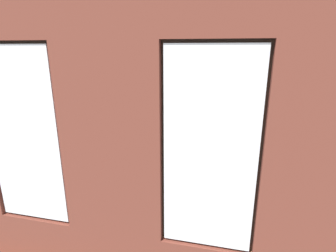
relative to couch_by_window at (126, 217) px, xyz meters
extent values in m
cube|color=#99663D|center=(-0.16, -2.27, -0.38)|extent=(6.60, 6.60, 0.10)
cube|color=brown|center=(-0.16, 0.65, 1.18)|extent=(1.02, 0.16, 3.03)
cube|color=brown|center=(-1.11, 0.65, 2.48)|extent=(0.87, 0.16, 0.45)
cube|color=white|center=(-1.11, 0.69, 1.30)|extent=(0.81, 0.03, 1.85)
cube|color=#38281E|center=(-1.11, 0.63, 1.30)|extent=(0.87, 0.04, 1.91)
cube|color=brown|center=(0.78, 0.65, 0.00)|extent=(0.87, 0.16, 0.67)
cube|color=brown|center=(0.78, 0.65, 2.48)|extent=(0.87, 0.16, 0.45)
cube|color=white|center=(0.78, 0.69, 1.30)|extent=(0.81, 0.03, 1.85)
cube|color=#38281E|center=(0.78, 0.63, 1.30)|extent=(0.87, 0.04, 1.91)
cube|color=#A87547|center=(-0.16, 0.55, 0.31)|extent=(2.96, 0.24, 0.06)
cube|color=black|center=(-0.16, 0.56, 1.60)|extent=(0.43, 0.03, 0.56)
cube|color=#A33875|center=(-0.16, 0.55, 1.60)|extent=(0.37, 0.01, 0.50)
cube|color=white|center=(2.78, -2.07, 1.18)|extent=(0.10, 5.60, 3.03)
cube|color=black|center=(0.00, -0.05, -0.12)|extent=(1.74, 0.85, 0.42)
cube|color=black|center=(0.00, 0.28, 0.28)|extent=(1.74, 0.24, 0.38)
cube|color=black|center=(-0.76, -0.05, 0.19)|extent=(0.22, 0.85, 0.24)
cube|color=black|center=(0.76, -0.05, 0.19)|extent=(0.22, 0.85, 0.24)
cube|color=black|center=(-0.32, -0.09, 0.15)|extent=(0.60, 0.65, 0.12)
cube|color=black|center=(0.32, -0.09, 0.15)|extent=(0.60, 0.65, 0.12)
cube|color=black|center=(-2.41, -1.85, -0.12)|extent=(0.94, 1.84, 0.42)
cube|color=black|center=(-2.74, -1.83, 0.28)|extent=(0.33, 1.80, 0.38)
cube|color=black|center=(-2.45, -2.63, 0.19)|extent=(0.86, 0.26, 0.24)
cube|color=black|center=(-2.37, -1.06, 0.19)|extent=(0.86, 0.26, 0.24)
cube|color=black|center=(-2.39, -2.19, 0.15)|extent=(0.68, 0.66, 0.12)
cube|color=black|center=(-2.35, -1.51, 0.15)|extent=(0.68, 0.66, 0.12)
cube|color=olive|center=(-0.07, -2.49, 0.06)|extent=(1.40, 0.81, 0.04)
cube|color=olive|center=(-0.71, -2.84, -0.15)|extent=(0.07, 0.07, 0.37)
cube|color=olive|center=(0.57, -2.84, -0.15)|extent=(0.07, 0.07, 0.37)
cube|color=olive|center=(-0.71, -2.15, -0.15)|extent=(0.07, 0.07, 0.37)
cube|color=olive|center=(0.57, -2.15, -0.15)|extent=(0.07, 0.07, 0.37)
cylinder|color=#33567F|center=(0.10, -2.59, 0.12)|extent=(0.08, 0.08, 0.09)
cylinder|color=brown|center=(0.35, -2.37, 0.12)|extent=(0.10, 0.10, 0.08)
sphere|color=#3D8E42|center=(0.35, -2.37, 0.21)|extent=(0.12, 0.12, 0.12)
cube|color=black|center=(-0.18, -2.37, 0.09)|extent=(0.15, 0.16, 0.02)
cube|color=black|center=(2.48, -2.14, -0.05)|extent=(1.13, 0.42, 0.57)
cube|color=black|center=(2.48, -2.14, 0.26)|extent=(0.52, 0.20, 0.05)
cube|color=black|center=(2.48, -2.14, 0.32)|extent=(0.06, 0.04, 0.06)
cube|color=black|center=(2.48, -2.14, 0.68)|extent=(1.18, 0.04, 0.66)
cube|color=black|center=(2.48, -2.16, 0.68)|extent=(1.13, 0.01, 0.61)
cylinder|color=olive|center=(0.97, -4.36, -0.19)|extent=(0.52, 0.52, 0.28)
ellipsoid|color=silver|center=(0.97, -4.36, 0.15)|extent=(1.15, 1.15, 0.46)
ellipsoid|color=navy|center=(1.06, -4.36, 0.27)|extent=(0.44, 0.44, 0.18)
cylinder|color=beige|center=(-1.32, -0.05, -0.18)|extent=(0.30, 0.30, 0.31)
cylinder|color=brown|center=(-1.32, -0.05, 0.25)|extent=(0.05, 0.05, 0.53)
cone|color=#3D8E42|center=(-1.09, -0.07, 0.75)|extent=(0.56, 0.18, 0.56)
cone|color=#3D8E42|center=(-1.29, 0.17, 0.75)|extent=(0.21, 0.57, 0.56)
cone|color=#3D8E42|center=(-1.47, 0.10, 0.76)|extent=(0.48, 0.47, 0.58)
cone|color=#3D8E42|center=(-1.50, -0.16, 0.76)|extent=(0.52, 0.39, 0.59)
cone|color=#3D8E42|center=(-1.29, -0.24, 0.78)|extent=(0.21, 0.51, 0.61)
cone|color=#1E5B28|center=(-2.41, 0.07, 0.48)|extent=(0.48, 0.17, 0.39)
cylinder|color=brown|center=(1.36, 0.10, -0.19)|extent=(0.25, 0.25, 0.28)
cylinder|color=brown|center=(1.36, 0.10, 0.11)|extent=(0.04, 0.04, 0.33)
cone|color=#3D8E42|center=(1.56, 0.12, 0.58)|extent=(0.57, 0.22, 0.71)
cone|color=#3D8E42|center=(1.53, 0.30, 0.54)|extent=(0.55, 0.59, 0.64)
cone|color=#3D8E42|center=(1.25, 0.38, 0.50)|extent=(0.41, 0.71, 0.57)
cone|color=#3D8E42|center=(1.12, 0.26, 0.52)|extent=(0.65, 0.51, 0.61)
cone|color=#3D8E42|center=(1.08, -0.02, 0.50)|extent=(0.71, 0.44, 0.57)
cone|color=#3D8E42|center=(1.31, -0.11, 0.58)|extent=(0.29, 0.60, 0.70)
cone|color=#3D8E42|center=(1.48, -0.09, 0.57)|extent=(0.46, 0.58, 0.69)
cylinder|color=#47423D|center=(1.93, -1.13, -0.17)|extent=(0.29, 0.29, 0.33)
cylinder|color=brown|center=(1.93, -1.13, 0.28)|extent=(0.05, 0.05, 0.55)
cone|color=#3D8E42|center=(2.12, -1.16, 0.72)|extent=(0.49, 0.20, 0.44)
cone|color=#3D8E42|center=(1.96, -0.93, 0.71)|extent=(0.19, 0.50, 0.41)
cone|color=#3D8E42|center=(1.74, -1.13, 0.72)|extent=(0.48, 0.15, 0.43)
cone|color=#3D8E42|center=(1.94, -1.27, 0.77)|extent=(0.14, 0.40, 0.50)
cylinder|color=#47423D|center=(-2.06, -3.19, -0.24)|extent=(0.17, 0.17, 0.18)
cylinder|color=brown|center=(-2.06, -3.19, -0.07)|extent=(0.03, 0.03, 0.16)
ellipsoid|color=#286B2D|center=(-2.06, -3.19, 0.11)|extent=(0.31, 0.31, 0.20)
cylinder|color=beige|center=(2.18, -4.52, -0.16)|extent=(0.33, 0.33, 0.34)
cylinder|color=brown|center=(2.18, -4.52, 0.15)|extent=(0.06, 0.06, 0.28)
cone|color=#3D8E42|center=(2.45, -4.52, 0.52)|extent=(0.64, 0.19, 0.59)
cone|color=#3D8E42|center=(2.31, -4.32, 0.55)|extent=(0.47, 0.59, 0.63)
cone|color=#3D8E42|center=(2.13, -4.33, 0.58)|extent=(0.32, 0.56, 0.67)
cone|color=#3D8E42|center=(1.96, -4.35, 0.50)|extent=(0.64, 0.53, 0.55)
cone|color=#3D8E42|center=(2.00, -4.64, 0.56)|extent=(0.57, 0.46, 0.65)
cone|color=#3D8E42|center=(2.11, -4.76, 0.53)|extent=(0.34, 0.65, 0.60)
cone|color=#3D8E42|center=(2.32, -4.71, 0.55)|extent=(0.48, 0.60, 0.62)
cylinder|color=brown|center=(-2.61, -4.57, -0.19)|extent=(0.27, 0.27, 0.27)
cylinder|color=brown|center=(-2.61, -4.57, 0.01)|extent=(0.04, 0.04, 0.13)
ellipsoid|color=#1E5B28|center=(-2.61, -4.57, 0.26)|extent=(0.57, 0.57, 0.38)
camera|label=1|loc=(-1.24, 2.82, 2.18)|focal=28.00mm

